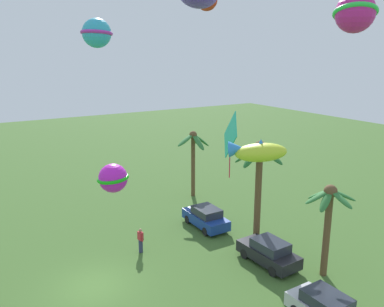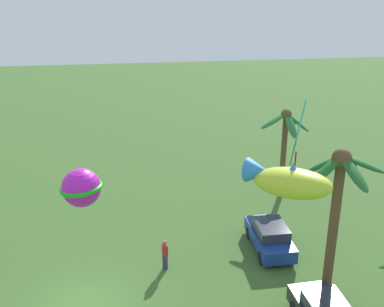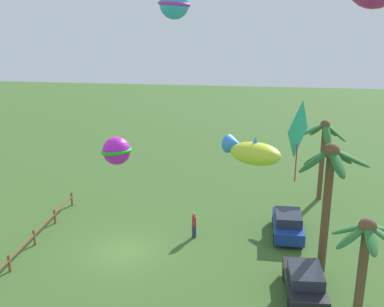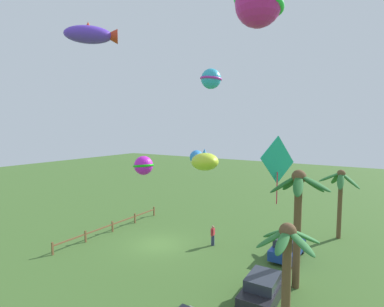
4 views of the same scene
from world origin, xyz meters
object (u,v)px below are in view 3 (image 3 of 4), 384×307
(kite_ball_1, at_px, (117,151))
(palm_tree_0, at_px, (364,252))
(kite_fish_2, at_px, (252,152))
(parked_car_0, at_px, (288,224))
(parked_car_1, at_px, (305,282))
(kite_ball_4, at_px, (174,4))
(palm_tree_1, at_px, (330,180))
(spectator_0, at_px, (194,225))
(kite_diamond_0, at_px, (298,131))
(palm_tree_2, at_px, (324,140))

(kite_ball_1, bearing_deg, palm_tree_0, 72.94)
(palm_tree_0, bearing_deg, kite_fish_2, -100.25)
(parked_car_0, xyz_separation_m, kite_ball_1, (5.44, -8.69, 5.88))
(palm_tree_0, height_order, parked_car_1, palm_tree_0)
(parked_car_0, height_order, kite_fish_2, kite_fish_2)
(kite_fish_2, distance_m, kite_ball_4, 11.65)
(palm_tree_1, xyz_separation_m, kite_ball_1, (1.61, -10.20, 1.59))
(palm_tree_0, relative_size, spectator_0, 3.37)
(kite_diamond_0, distance_m, kite_ball_1, 9.06)
(parked_car_0, height_order, spectator_0, spectator_0)
(palm_tree_0, height_order, parked_car_0, palm_tree_0)
(palm_tree_1, distance_m, palm_tree_2, 10.00)
(parked_car_0, bearing_deg, spectator_0, -79.76)
(spectator_0, bearing_deg, palm_tree_0, 44.88)
(parked_car_1, distance_m, kite_fish_2, 7.57)
(spectator_0, bearing_deg, palm_tree_1, 68.10)
(palm_tree_0, relative_size, palm_tree_2, 0.92)
(kite_ball_1, relative_size, kite_fish_2, 0.69)
(palm_tree_2, xyz_separation_m, kite_diamond_0, (8.85, -2.69, 2.86))
(palm_tree_1, xyz_separation_m, spectator_0, (-2.83, -7.05, -4.23))
(kite_ball_1, distance_m, kite_ball_4, 9.50)
(parked_car_1, distance_m, kite_ball_1, 10.84)
(palm_tree_1, xyz_separation_m, parked_car_0, (-3.84, -1.51, -4.29))
(parked_car_1, distance_m, kite_ball_4, 16.28)
(palm_tree_1, height_order, palm_tree_2, palm_tree_1)
(kite_fish_2, relative_size, kite_ball_4, 1.08)
(kite_ball_4, bearing_deg, spectator_0, 33.84)
(kite_fish_2, bearing_deg, palm_tree_0, 79.75)
(palm_tree_0, height_order, kite_ball_4, kite_ball_4)
(palm_tree_0, xyz_separation_m, spectator_0, (-7.79, -7.75, -3.10))
(kite_diamond_0, xyz_separation_m, kite_ball_4, (-3.85, -6.88, 6.11))
(parked_car_0, relative_size, kite_ball_4, 1.52)
(kite_fish_2, bearing_deg, parked_car_1, 122.45)
(palm_tree_1, bearing_deg, palm_tree_0, 8.04)
(palm_tree_0, relative_size, kite_diamond_0, 1.25)
(palm_tree_1, bearing_deg, parked_car_1, -25.07)
(parked_car_0, distance_m, kite_ball_1, 11.82)
(palm_tree_1, relative_size, spectator_0, 4.36)
(spectator_0, bearing_deg, kite_diamond_0, 72.12)
(kite_diamond_0, bearing_deg, parked_car_0, 178.79)
(parked_car_1, xyz_separation_m, kite_ball_1, (-0.80, -9.07, 5.88))
(parked_car_0, bearing_deg, palm_tree_1, 21.42)
(palm_tree_2, relative_size, kite_ball_1, 3.06)
(palm_tree_1, distance_m, parked_car_1, 5.04)
(palm_tree_1, bearing_deg, kite_diamond_0, -124.23)
(palm_tree_0, relative_size, kite_ball_4, 2.09)
(palm_tree_0, height_order, kite_diamond_0, kite_diamond_0)
(palm_tree_1, bearing_deg, kite_ball_4, -120.18)
(palm_tree_2, distance_m, kite_fish_2, 15.25)
(spectator_0, distance_m, kite_ball_1, 7.97)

